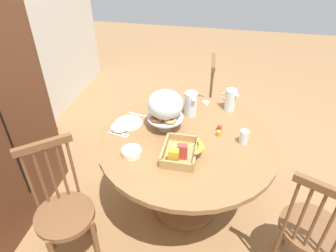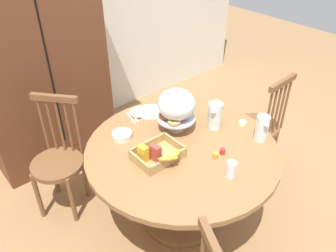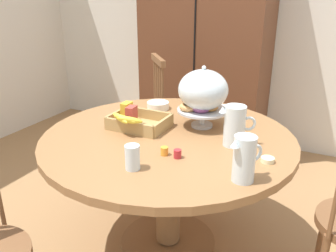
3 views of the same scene
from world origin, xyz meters
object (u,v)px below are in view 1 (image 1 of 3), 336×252
object	(u,v)px
orange_juice_pitcher	(191,105)
milk_pitcher	(230,101)
butter_dish	(206,103)
windsor_chair_by_cabinet	(197,105)
dining_table	(187,158)
windsor_chair_facing_door	(64,213)
drinking_glass	(244,137)
pastry_stand_with_dome	(165,106)
windsor_chair_near_window	(310,231)
china_plate_small	(120,127)
china_plate_large	(129,123)
cereal_bowl	(132,152)
cereal_basket	(182,152)

from	to	relation	value
orange_juice_pitcher	milk_pitcher	bearing A→B (deg)	-67.23
butter_dish	windsor_chair_by_cabinet	bearing A→B (deg)	15.32
dining_table	milk_pitcher	size ratio (longest dim) A/B	6.92
windsor_chair_facing_door	drinking_glass	world-z (taller)	windsor_chair_facing_door
pastry_stand_with_dome	butter_dish	distance (m)	0.54
pastry_stand_with_dome	windsor_chair_near_window	bearing A→B (deg)	-117.14
butter_dish	dining_table	bearing A→B (deg)	171.24
china_plate_small	pastry_stand_with_dome	bearing A→B (deg)	-76.26
windsor_chair_by_cabinet	china_plate_large	xyz separation A→B (m)	(-0.86, 0.46, 0.29)
windsor_chair_by_cabinet	china_plate_large	bearing A→B (deg)	151.77
windsor_chair_near_window	windsor_chair_by_cabinet	distance (m)	1.66
cereal_bowl	windsor_chair_near_window	bearing A→B (deg)	-98.30
windsor_chair_facing_door	china_plate_small	distance (m)	0.74
dining_table	windsor_chair_near_window	distance (m)	0.97
milk_pitcher	china_plate_small	size ratio (longest dim) A/B	1.28
cereal_basket	china_plate_small	size ratio (longest dim) A/B	2.11
milk_pitcher	china_plate_small	xyz separation A→B (m)	(-0.45, 0.82, -0.07)
windsor_chair_facing_door	pastry_stand_with_dome	distance (m)	1.03
dining_table	cereal_bowl	distance (m)	0.49
windsor_chair_by_cabinet	windsor_chair_facing_door	distance (m)	1.73
pastry_stand_with_dome	drinking_glass	xyz separation A→B (m)	(-0.08, -0.60, -0.14)
milk_pitcher	windsor_chair_by_cabinet	bearing A→B (deg)	33.67
dining_table	drinking_glass	size ratio (longest dim) A/B	12.11
windsor_chair_by_cabinet	milk_pitcher	xyz separation A→B (m)	(-0.49, -0.32, 0.38)
dining_table	windsor_chair_facing_door	bearing A→B (deg)	128.87
cereal_bowl	china_plate_large	bearing A→B (deg)	20.57
windsor_chair_by_cabinet	pastry_stand_with_dome	distance (m)	0.99
windsor_chair_near_window	windsor_chair_by_cabinet	world-z (taller)	same
windsor_chair_facing_door	cereal_basket	bearing A→B (deg)	-61.69
windsor_chair_near_window	butter_dish	size ratio (longest dim) A/B	16.25
cereal_basket	drinking_glass	bearing A→B (deg)	-59.98
china_plate_large	drinking_glass	distance (m)	0.90
cereal_bowl	drinking_glass	xyz separation A→B (m)	(0.28, -0.76, 0.03)
orange_juice_pitcher	china_plate_large	xyz separation A→B (m)	(-0.24, 0.46, -0.09)
milk_pitcher	cereal_bowl	world-z (taller)	milk_pitcher
china_plate_small	cereal_bowl	xyz separation A→B (m)	(-0.28, -0.18, 0.01)
windsor_chair_facing_door	cereal_bowl	distance (m)	0.61
windsor_chair_facing_door	orange_juice_pitcher	distance (m)	1.26
milk_pitcher	china_plate_small	distance (m)	0.94
dining_table	windsor_chair_facing_door	distance (m)	0.97
milk_pitcher	drinking_glass	size ratio (longest dim) A/B	1.75
windsor_chair_facing_door	china_plate_large	xyz separation A→B (m)	(0.72, -0.26, 0.29)
china_plate_small	drinking_glass	xyz separation A→B (m)	(0.00, -0.94, 0.04)
china_plate_small	milk_pitcher	bearing A→B (deg)	-61.40
milk_pitcher	cereal_bowl	size ratio (longest dim) A/B	1.37
china_plate_large	dining_table	bearing A→B (deg)	-102.59
pastry_stand_with_dome	drinking_glass	world-z (taller)	pastry_stand_with_dome
pastry_stand_with_dome	windsor_chair_by_cabinet	bearing A→B (deg)	-10.65
windsor_chair_near_window	china_plate_small	bearing A→B (deg)	71.84
windsor_chair_facing_door	china_plate_large	size ratio (longest dim) A/B	4.43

